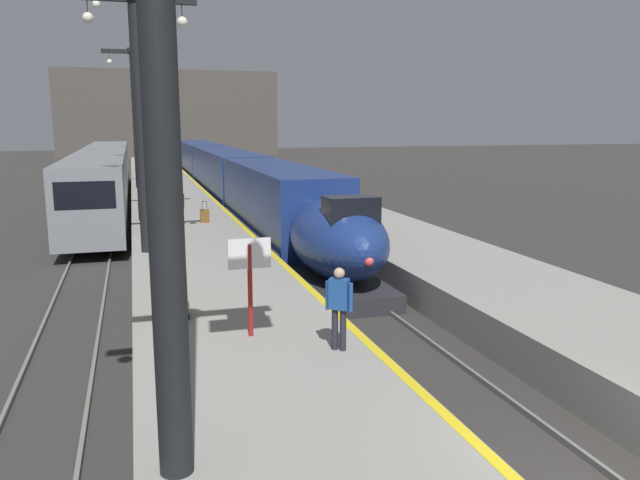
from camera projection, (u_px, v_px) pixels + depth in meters
name	position (u px, v px, depth m)	size (l,w,h in m)	color
platform_left	(182.00, 225.00, 31.20)	(4.80, 110.00, 1.05)	gray
platform_right	(338.00, 218.00, 33.46)	(4.80, 110.00, 1.05)	gray
platform_left_safety_stripe	(228.00, 213.00, 31.74)	(0.20, 107.80, 0.01)	yellow
rail_main_left	(240.00, 223.00, 34.80)	(0.08, 110.00, 0.12)	slate
rail_main_right	(266.00, 222.00, 35.21)	(0.08, 110.00, 0.12)	slate
rail_secondary_left	(84.00, 230.00, 32.54)	(0.08, 110.00, 0.12)	slate
rail_secondary_right	(115.00, 229.00, 32.96)	(0.08, 110.00, 0.12)	slate
highspeed_train_main	(228.00, 175.00, 43.43)	(2.92, 56.06, 3.60)	navy
regional_train_adjacent	(104.00, 175.00, 41.57)	(2.85, 36.60, 3.80)	gray
station_column_near	(162.00, 24.00, 7.22)	(4.00, 0.68, 9.14)	black
station_column_mid	(140.00, 98.00, 21.27)	(4.00, 0.68, 8.77)	black
station_column_far	(137.00, 84.00, 28.27)	(4.00, 0.68, 10.46)	black
station_column_distant	(135.00, 105.00, 43.15)	(4.00, 0.68, 9.43)	black
passenger_near_edge	(178.00, 203.00, 27.67)	(0.53, 0.36, 1.69)	#23232D
passenger_mid_platform	(339.00, 302.00, 12.45)	(0.48, 0.40, 1.69)	#23232D
rolling_suitcase	(205.00, 216.00, 28.58)	(0.40, 0.22, 0.98)	brown
ticket_machine_yellow	(171.00, 287.00, 14.59)	(0.76, 0.62, 1.60)	yellow
departure_info_board	(250.00, 267.00, 13.18)	(0.90, 0.10, 2.12)	maroon
terminus_back_wall	(170.00, 113.00, 103.94)	(36.00, 2.00, 14.00)	#4C4742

